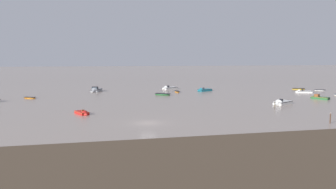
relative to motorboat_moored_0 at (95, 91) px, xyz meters
name	(u,v)px	position (x,y,z in m)	size (l,w,h in m)	color
ground_plane	(148,123)	(8.87, -51.60, -0.37)	(800.00, 800.00, 0.00)	gray
mudflat_shore	(78,173)	(-0.64, -72.92, -0.24)	(271.06, 20.73, 0.26)	#4C3D2D
motorboat_moored_0	(95,91)	(0.00, 0.00, 0.00)	(3.95, 6.74, 2.43)	gray
motorboat_moored_2	(83,113)	(-1.73, -41.34, -0.17)	(3.15, 4.36, 1.43)	red
motorboat_moored_3	(203,90)	(33.52, -5.91, -0.11)	(5.75, 3.90, 1.87)	#197084
motorboat_moored_4	(281,103)	(41.32, -37.65, -0.09)	(6.20, 4.66, 2.04)	white
motorboat_moored_5	(302,92)	(61.62, -16.44, -0.13)	(5.24, 3.23, 1.70)	white
rowboat_moored_1	(30,98)	(-16.57, -13.75, -0.22)	(3.54, 2.54, 0.53)	orange
motorboat_moored_6	(168,89)	(23.89, 2.49, -0.08)	(6.31, 4.60, 2.07)	white
rowboat_moored_2	(298,89)	(66.59, -7.50, -0.19)	(4.46, 2.77, 0.67)	gold
motorboat_moored_7	(318,98)	(56.49, -30.32, -0.09)	(3.79, 4.95, 1.81)	#23602D
rowboat_moored_3	(163,94)	(18.83, -13.72, -0.17)	(4.76, 3.97, 0.74)	#23602D
rowboat_moored_4	(177,92)	(24.80, -6.74, -0.21)	(1.34, 3.62, 0.57)	orange
rowboat_moored_5	(320,90)	(71.00, -12.50, -0.22)	(3.70, 2.13, 0.55)	white
mooring_post_near	(275,104)	(37.67, -41.29, 0.32)	(0.22, 0.22, 1.58)	#3E3323
mooring_post_left	(330,118)	(37.53, -58.00, 0.46)	(0.22, 0.22, 1.94)	#4C3323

